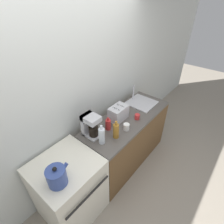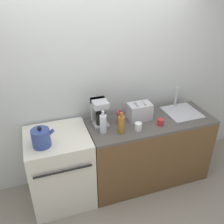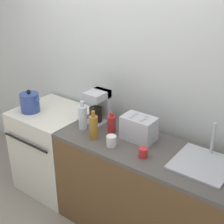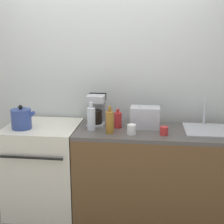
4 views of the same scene
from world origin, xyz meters
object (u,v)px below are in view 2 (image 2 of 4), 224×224
(bottle_clear, at_px, (103,124))
(cup_red, at_px, (160,122))
(kettle, at_px, (41,138))
(toaster, at_px, (140,111))
(bottle_red, at_px, (120,118))
(stove, at_px, (60,167))
(bottle_amber, at_px, (121,124))
(coffee_maker, at_px, (99,111))
(cup_white, at_px, (138,127))

(bottle_clear, bearing_deg, cup_red, -6.13)
(kettle, bearing_deg, toaster, 8.43)
(kettle, height_order, bottle_red, kettle)
(stove, height_order, bottle_amber, bottle_amber)
(kettle, relative_size, coffee_maker, 0.78)
(stove, xyz_separation_m, kettle, (-0.16, -0.13, 0.55))
(stove, bearing_deg, coffee_maker, 12.72)
(toaster, bearing_deg, bottle_clear, -164.65)
(coffee_maker, distance_m, bottle_red, 0.26)
(bottle_clear, bearing_deg, stove, 170.22)
(stove, xyz_separation_m, bottle_amber, (0.71, -0.16, 0.56))
(toaster, relative_size, bottle_amber, 1.11)
(kettle, height_order, cup_red, kettle)
(cup_white, xyz_separation_m, cup_red, (0.30, 0.02, -0.01))
(coffee_maker, relative_size, bottle_amber, 1.21)
(stove, xyz_separation_m, cup_white, (0.91, -0.18, 0.50))
(coffee_maker, bearing_deg, cup_red, -23.11)
(bottle_clear, distance_m, cup_red, 0.70)
(toaster, distance_m, cup_white, 0.27)
(cup_white, bearing_deg, bottle_red, 126.47)
(stove, height_order, cup_white, cup_white)
(coffee_maker, xyz_separation_m, cup_white, (0.37, -0.30, -0.12))
(bottle_clear, xyz_separation_m, bottle_red, (0.25, 0.11, -0.04))
(kettle, xyz_separation_m, coffee_maker, (0.70, 0.25, 0.06))
(bottle_red, bearing_deg, kettle, -171.19)
(stove, bearing_deg, toaster, 2.79)
(stove, distance_m, cup_white, 1.06)
(toaster, distance_m, coffee_maker, 0.50)
(bottle_amber, relative_size, bottle_clear, 0.94)
(toaster, xyz_separation_m, bottle_clear, (-0.51, -0.14, 0.01))
(bottle_red, bearing_deg, stove, -178.72)
(cup_red, bearing_deg, bottle_red, 157.79)
(stove, relative_size, bottle_clear, 3.40)
(kettle, bearing_deg, bottle_red, 8.81)
(kettle, distance_m, bottle_amber, 0.87)
(stove, height_order, coffee_maker, coffee_maker)
(cup_red, bearing_deg, stove, 172.29)
(stove, relative_size, kettle, 3.82)
(toaster, bearing_deg, stove, -177.21)
(bottle_red, height_order, cup_red, bottle_red)
(coffee_maker, bearing_deg, stove, -167.28)
(bottle_amber, relative_size, cup_white, 2.74)
(bottle_amber, bearing_deg, stove, 167.05)
(coffee_maker, distance_m, cup_white, 0.49)
(coffee_maker, bearing_deg, kettle, -160.51)
(cup_white, bearing_deg, bottle_amber, 175.01)
(kettle, xyz_separation_m, bottle_red, (0.93, 0.14, -0.02))
(toaster, distance_m, bottle_amber, 0.39)
(toaster, relative_size, cup_white, 3.04)
(cup_red, bearing_deg, toaster, 129.85)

